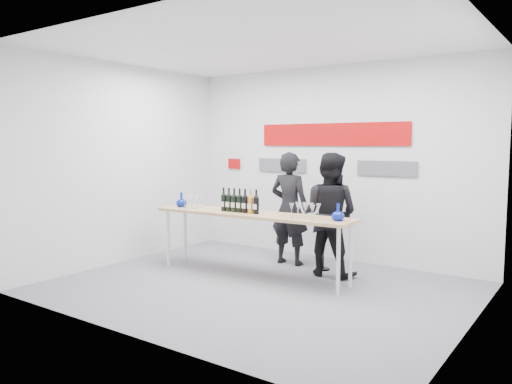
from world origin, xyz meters
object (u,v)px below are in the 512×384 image
presenter_left (290,208)px  mic_stand (323,236)px  presenter_right (329,214)px  tasting_table (252,218)px

presenter_left → mic_stand: size_ratio=1.03×
presenter_right → mic_stand: bearing=-48.1°
presenter_left → tasting_table: bearing=82.8°
presenter_left → mic_stand: presenter_left is taller
presenter_left → mic_stand: bearing=175.4°
mic_stand → presenter_left: bearing=-158.5°
presenter_left → presenter_right: size_ratio=1.00×
tasting_table → presenter_left: (0.07, 0.87, 0.04)m
presenter_left → mic_stand: (0.58, -0.02, -0.35)m
presenter_right → tasting_table: bearing=35.9°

